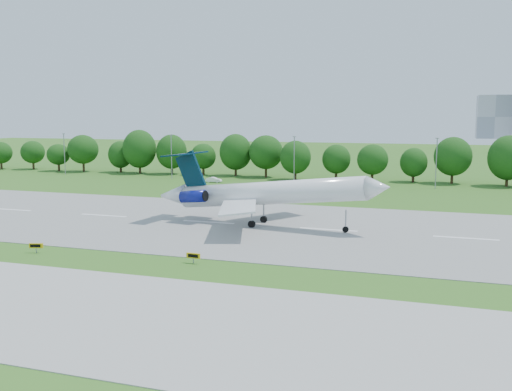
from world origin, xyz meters
name	(u,v)px	position (x,y,z in m)	size (l,w,h in m)	color
ground	(286,272)	(0.00, 0.00, 0.00)	(600.00, 600.00, 0.00)	#2B5716
runway	(328,230)	(0.00, 25.00, 0.04)	(400.00, 45.00, 0.08)	gray
taxiway	(230,328)	(0.00, -18.00, 0.04)	(400.00, 23.00, 0.08)	#ADADA8
tree_line	(377,159)	(0.00, 92.00, 6.19)	(288.40, 8.40, 10.40)	#382314
light_poles	(363,161)	(-2.50, 82.00, 6.34)	(175.90, 0.25, 12.19)	gray
airliner	(258,193)	(-11.42, 25.25, 5.35)	(40.00, 28.77, 11.74)	white
taxi_sign_left	(36,246)	(-33.03, -1.17, 0.93)	(1.78, 0.70, 1.26)	gray
taxi_sign_centre	(193,256)	(-11.60, 0.34, 0.93)	(1.79, 0.32, 1.25)	gray
service_vehicle_a	(214,180)	(-40.61, 77.57, 0.69)	(1.45, 4.17, 1.37)	white
service_vehicle_b	(349,185)	(-5.27, 78.68, 0.53)	(1.26, 3.14, 1.07)	silver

